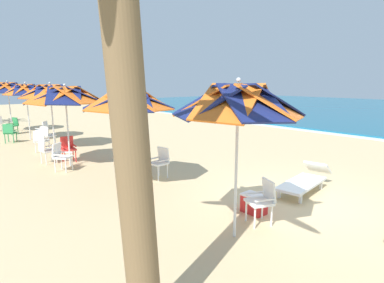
{
  "coord_description": "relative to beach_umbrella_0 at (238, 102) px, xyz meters",
  "views": [
    {
      "loc": [
        3.61,
        -6.07,
        2.69
      ],
      "look_at": [
        -3.17,
        -0.29,
        1.0
      ],
      "focal_mm": 29.48,
      "sensor_mm": 36.0,
      "label": 1
    }
  ],
  "objects": [
    {
      "name": "plastic_chair_3",
      "position": [
        -7.28,
        -0.33,
        -1.86
      ],
      "size": [
        0.51,
        0.49,
        0.87
      ],
      "color": "red",
      "rests_on": "ground"
    },
    {
      "name": "plastic_chair_9",
      "position": [
        -14.98,
        -0.46,
        -1.86
      ],
      "size": [
        0.57,
        0.59,
        0.87
      ],
      "color": "#2D8C4C",
      "rests_on": "ground"
    },
    {
      "name": "cooler_box",
      "position": [
        -0.43,
        1.07,
        -2.16
      ],
      "size": [
        0.5,
        0.34,
        0.4
      ],
      "color": "red",
      "rests_on": "ground"
    },
    {
      "name": "ground_plane",
      "position": [
        -0.17,
        2.15,
        -2.36
      ],
      "size": [
        80.0,
        80.0,
        0.0
      ],
      "primitive_type": "plane",
      "color": "#D3B784"
    },
    {
      "name": "plastic_chair_7",
      "position": [
        -12.38,
        -1.12,
        -1.86
      ],
      "size": [
        0.62,
        0.61,
        0.87
      ],
      "color": "#2D8C4C",
      "rests_on": "ground"
    },
    {
      "name": "beach_umbrella_5",
      "position": [
        -15.91,
        -0.36,
        0.01
      ],
      "size": [
        2.36,
        2.36,
        2.77
      ],
      "color": "silver",
      "rests_on": "ground"
    },
    {
      "name": "beach_umbrella_1",
      "position": [
        -3.51,
        -0.06,
        -0.13
      ],
      "size": [
        2.32,
        2.32,
        2.57
      ],
      "color": "silver",
      "rests_on": "ground"
    },
    {
      "name": "plastic_chair_5",
      "position": [
        -9.41,
        -0.62,
        -1.86
      ],
      "size": [
        0.63,
        0.63,
        0.87
      ],
      "color": "white",
      "rests_on": "ground"
    },
    {
      "name": "beach_umbrella_4",
      "position": [
        -12.61,
        -0.24,
        -0.05
      ],
      "size": [
        1.97,
        1.97,
        2.69
      ],
      "color": "silver",
      "rests_on": "ground"
    },
    {
      "name": "plastic_chair_1",
      "position": [
        -3.71,
        1.0,
        -1.86
      ],
      "size": [
        0.5,
        0.53,
        0.87
      ],
      "color": "white",
      "rests_on": "ground"
    },
    {
      "name": "plastic_chair_0",
      "position": [
        -0.02,
        0.8,
        -1.86
      ],
      "size": [
        0.58,
        0.6,
        0.87
      ],
      "color": "white",
      "rests_on": "ground"
    },
    {
      "name": "beach_umbrella_0",
      "position": [
        0.0,
        0.0,
        0.0
      ],
      "size": [
        2.18,
        2.18,
        2.76
      ],
      "color": "silver",
      "rests_on": "ground"
    },
    {
      "name": "plastic_chair_8",
      "position": [
        -12.36,
        0.27,
        -1.86
      ],
      "size": [
        0.63,
        0.63,
        0.87
      ],
      "color": "white",
      "rests_on": "ground"
    },
    {
      "name": "plastic_chair_2",
      "position": [
        -6.24,
        -0.91,
        -1.86
      ],
      "size": [
        0.63,
        0.63,
        0.87
      ],
      "color": "white",
      "rests_on": "ground"
    },
    {
      "name": "beach_umbrella_2",
      "position": [
        -6.67,
        -0.5,
        -0.09
      ],
      "size": [
        2.48,
        2.48,
        2.64
      ],
      "color": "silver",
      "rests_on": "ground"
    },
    {
      "name": "beach_umbrella_3",
      "position": [
        -9.74,
        -0.03,
        -0.06
      ],
      "size": [
        2.39,
        2.39,
        2.68
      ],
      "color": "silver",
      "rests_on": "ground"
    },
    {
      "name": "plastic_chair_6",
      "position": [
        -10.47,
        -0.08,
        -1.86
      ],
      "size": [
        0.6,
        0.61,
        0.87
      ],
      "color": "white",
      "rests_on": "ground"
    },
    {
      "name": "sun_lounger_1",
      "position": [
        -0.46,
        3.09,
        -2.08
      ],
      "size": [
        0.92,
        2.21,
        0.62
      ],
      "color": "white",
      "rests_on": "ground"
    },
    {
      "name": "palm_tree_2",
      "position": [
        0.82,
        -2.43,
        0.39
      ],
      "size": [
        2.78,
        2.89,
        4.7
      ],
      "color": "brown",
      "rests_on": "ground"
    },
    {
      "name": "plastic_chair_4",
      "position": [
        -7.45,
        -0.99,
        -1.86
      ],
      "size": [
        0.5,
        0.52,
        0.87
      ],
      "color": "white",
      "rests_on": "ground"
    }
  ]
}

